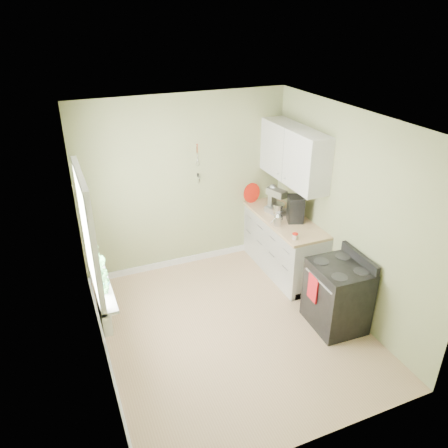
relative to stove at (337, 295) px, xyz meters
name	(u,v)px	position (x,y,z in m)	size (l,w,h in m)	color
floor	(232,329)	(-1.28, 0.42, -0.46)	(3.20, 3.60, 0.02)	tan
ceiling	(234,120)	(-1.28, 0.42, 2.26)	(3.20, 3.60, 0.02)	white
wall_back	(185,184)	(-1.28, 2.23, 0.90)	(3.20, 0.02, 2.70)	#959C6A
wall_left	(91,265)	(-2.89, 0.42, 0.90)	(0.02, 3.60, 2.70)	#959C6A
wall_right	(347,214)	(0.33, 0.42, 0.90)	(0.02, 3.60, 2.70)	#959C6A
base_cabinets	(283,245)	(0.02, 1.42, -0.01)	(0.60, 1.60, 0.87)	silver
countertop	(285,219)	(0.01, 1.42, 0.44)	(0.64, 1.60, 0.04)	tan
upper_cabinets	(294,155)	(0.15, 1.52, 1.40)	(0.35, 1.40, 0.80)	silver
window	(88,235)	(-2.86, 0.72, 1.10)	(0.06, 1.14, 1.44)	white
window_sill	(102,286)	(-2.79, 0.72, 0.43)	(0.18, 1.14, 0.04)	white
radiator	(104,312)	(-2.82, 0.67, 0.10)	(0.12, 0.50, 0.35)	white
wall_utensils	(198,170)	(-1.08, 2.20, 1.12)	(0.02, 0.14, 0.58)	tan
stove	(337,295)	(0.00, 0.00, 0.00)	(0.66, 0.74, 1.00)	black
stand_mixer	(276,202)	(-0.02, 1.65, 0.64)	(0.30, 0.38, 0.42)	#B2B2B7
kettle	(278,220)	(-0.21, 1.25, 0.55)	(0.18, 0.11, 0.18)	silver
coffee_maker	(295,210)	(0.09, 1.28, 0.65)	(0.30, 0.31, 0.39)	black
red_tray	(252,193)	(-0.19, 2.14, 0.62)	(0.32, 0.32, 0.02)	red
jar	(295,236)	(-0.19, 0.79, 0.51)	(0.08, 0.08, 0.09)	#C5AF9C
plant_a	(104,283)	(-2.78, 0.53, 0.59)	(0.15, 0.10, 0.28)	#316C32
plant_b	(100,269)	(-2.78, 0.80, 0.61)	(0.17, 0.14, 0.31)	#316C32
plant_c	(96,256)	(-2.78, 1.16, 0.59)	(0.15, 0.15, 0.27)	#316C32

